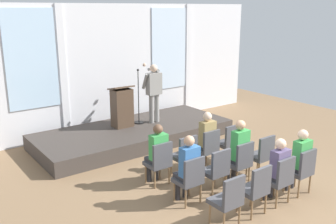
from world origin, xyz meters
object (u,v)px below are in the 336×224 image
object	(u,v)px
audience_r1_c2	(238,149)
chair_r2_c1	(256,187)
mic_stand	(139,112)
chair_r0_c0	(159,161)
audience_r0_c2	(206,137)
chair_r1_c1	(217,169)
chair_r0_c1	(185,153)
chair_r0_c3	(229,141)
chair_r2_c0	(229,198)
chair_r0_c2	(208,147)
chair_r1_c3	(262,153)
chair_r2_c3	(302,169)
chair_r2_c2	(280,177)
speaker	(154,89)
audience_r1_c0	(188,166)
chair_r1_c2	(240,161)
chair_r1_c0	(190,177)
audience_r2_c2	(277,167)
lectern	(122,107)
audience_r0_c0	(157,151)
audience_r2_c3	(299,158)

from	to	relation	value
audience_r1_c2	chair_r2_c1	world-z (taller)	audience_r1_c2
mic_stand	chair_r2_c1	distance (m)	4.91
mic_stand	chair_r0_c0	distance (m)	3.18
audience_r0_c2	chair_r1_c1	world-z (taller)	audience_r0_c2
chair_r0_c1	audience_r1_c2	bearing A→B (deg)	-53.70
chair_r0_c3	chair_r2_c0	size ratio (longest dim) A/B	1.00
mic_stand	chair_r0_c2	bearing A→B (deg)	-89.67
chair_r0_c0	chair_r1_c3	world-z (taller)	same
chair_r0_c2	chair_r2_c3	size ratio (longest dim) A/B	1.00
chair_r0_c1	chair_r2_c2	distance (m)	2.08
speaker	audience_r1_c0	xyz separation A→B (m)	(-1.72, -3.62, -0.62)
chair_r0_c3	chair_r1_c2	xyz separation A→B (m)	(-0.67, -0.99, 0.00)
chair_r1_c2	chair_r2_c3	xyz separation A→B (m)	(0.67, -0.99, 0.00)
audience_r0_c2	chair_r2_c3	bearing A→B (deg)	-71.99
audience_r0_c2	audience_r1_c2	size ratio (longest dim) A/B	0.96
chair_r2_c2	chair_r1_c3	bearing A→B (deg)	55.91
chair_r0_c1	chair_r1_c0	bearing A→B (deg)	-124.09
chair_r0_c3	chair_r2_c2	distance (m)	2.08
chair_r2_c3	audience_r2_c2	bearing A→B (deg)	172.86
lectern	audience_r0_c0	xyz separation A→B (m)	(-0.78, -2.81, -0.22)
chair_r0_c3	audience_r2_c3	world-z (taller)	audience_r2_c3
chair_r2_c0	audience_r2_c3	size ratio (longest dim) A/B	0.71
chair_r1_c3	chair_r0_c0	bearing A→B (deg)	153.78
lectern	audience_r0_c0	bearing A→B (deg)	-105.59
chair_r2_c0	chair_r2_c3	size ratio (longest dim) A/B	1.00
audience_r2_c2	chair_r2_c1	bearing A→B (deg)	-172.86
chair_r0_c2	chair_r2_c2	bearing A→B (deg)	-90.00
chair_r1_c2	chair_r1_c3	world-z (taller)	same
chair_r2_c2	chair_r2_c3	distance (m)	0.67
chair_r1_c1	chair_r2_c3	distance (m)	1.66
chair_r2_c0	chair_r2_c1	world-z (taller)	same
chair_r2_c0	audience_r0_c0	bearing A→B (deg)	90.00
speaker	lectern	distance (m)	1.04
chair_r0_c0	chair_r2_c2	size ratio (longest dim) A/B	1.00
audience_r1_c2	chair_r2_c3	distance (m)	1.28
audience_r0_c0	chair_r0_c1	xyz separation A→B (m)	(0.67, -0.08, -0.19)
speaker	chair_r1_c0	bearing A→B (deg)	-114.86
audience_r0_c0	audience_r1_c2	bearing A→B (deg)	-36.58
audience_r2_c3	chair_r2_c2	bearing A→B (deg)	-173.05
audience_r1_c2	audience_r2_c2	bearing A→B (deg)	-90.00
chair_r1_c1	chair_r2_c0	world-z (taller)	same
chair_r0_c3	chair_r1_c3	size ratio (longest dim) A/B	1.00
chair_r1_c2	chair_r2_c3	size ratio (longest dim) A/B	1.00
chair_r2_c1	speaker	bearing A→B (deg)	77.41
chair_r1_c0	audience_r1_c0	distance (m)	0.22
audience_r1_c2	chair_r2_c3	size ratio (longest dim) A/B	1.48
audience_r0_c0	chair_r1_c1	bearing A→B (deg)	-58.01
mic_stand	audience_r0_c0	distance (m)	3.10
chair_r0_c3	audience_r1_c0	distance (m)	2.21
audience_r1_c0	audience_r2_c2	distance (m)	1.66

